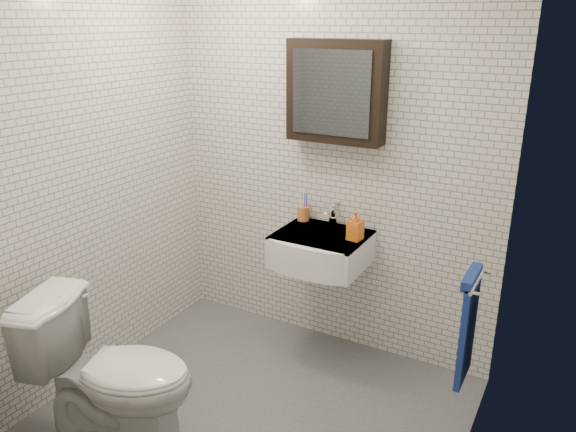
{
  "coord_description": "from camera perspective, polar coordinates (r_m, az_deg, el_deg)",
  "views": [
    {
      "loc": [
        1.44,
        -2.15,
        2.12
      ],
      "look_at": [
        -0.01,
        0.45,
        1.06
      ],
      "focal_mm": 35.0,
      "sensor_mm": 36.0,
      "label": 1
    }
  ],
  "objects": [
    {
      "name": "ground",
      "position": [
        3.34,
        -3.84,
        -19.7
      ],
      "size": [
        2.2,
        2.0,
        0.01
      ],
      "primitive_type": "cube",
      "color": "#4C4F54",
      "rests_on": "ground"
    },
    {
      "name": "room_shell",
      "position": [
        2.67,
        -4.55,
        5.4
      ],
      "size": [
        2.22,
        2.02,
        2.51
      ],
      "color": "silver",
      "rests_on": "ground"
    },
    {
      "name": "washbasin",
      "position": [
        3.48,
        3.13,
        -3.48
      ],
      "size": [
        0.55,
        0.5,
        0.2
      ],
      "color": "white",
      "rests_on": "room_shell"
    },
    {
      "name": "faucet",
      "position": [
        3.59,
        4.56,
        -0.03
      ],
      "size": [
        0.06,
        0.2,
        0.15
      ],
      "color": "silver",
      "rests_on": "washbasin"
    },
    {
      "name": "mirror_cabinet",
      "position": [
        3.4,
        4.89,
        12.46
      ],
      "size": [
        0.6,
        0.15,
        0.6
      ],
      "color": "black",
      "rests_on": "room_shell"
    },
    {
      "name": "towel_rail",
      "position": [
        2.89,
        17.86,
        -10.28
      ],
      "size": [
        0.09,
        0.3,
        0.58
      ],
      "color": "silver",
      "rests_on": "room_shell"
    },
    {
      "name": "toothbrush_cup",
      "position": [
        3.69,
        1.59,
        0.35
      ],
      "size": [
        0.08,
        0.08,
        0.21
      ],
      "rotation": [
        0.0,
        0.0,
        -0.02
      ],
      "color": "#C76B31",
      "rests_on": "washbasin"
    },
    {
      "name": "soap_bottle",
      "position": [
        3.38,
        6.86,
        -0.98
      ],
      "size": [
        0.09,
        0.09,
        0.18
      ],
      "primitive_type": "imported",
      "rotation": [
        0.0,
        0.0,
        -0.13
      ],
      "color": "orange",
      "rests_on": "washbasin"
    },
    {
      "name": "toilet",
      "position": [
        3.07,
        -17.28,
        -15.1
      ],
      "size": [
        0.92,
        0.69,
        0.84
      ],
      "primitive_type": "imported",
      "rotation": [
        0.0,
        0.0,
        1.87
      ],
      "color": "white",
      "rests_on": "ground"
    }
  ]
}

